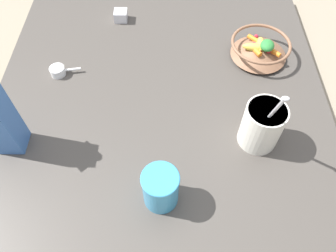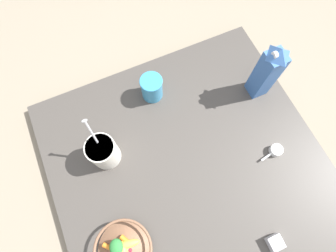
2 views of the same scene
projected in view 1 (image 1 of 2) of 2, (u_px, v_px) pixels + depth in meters
The scene contains 7 objects.
ground_plane at pixel (161, 99), 1.07m from camera, with size 6.00×6.00×0.00m, color gray.
countertop at pixel (161, 95), 1.05m from camera, with size 1.03×1.03×0.04m.
fruit_bowl at pixel (260, 48), 1.09m from camera, with size 0.20×0.20×0.08m.
yogurt_tub at pixel (262, 124), 0.87m from camera, with size 0.12×0.11×0.26m.
drinking_cup at pixel (161, 188), 0.78m from camera, with size 0.09×0.09×0.11m.
spice_jar at pixel (121, 16), 1.22m from camera, with size 0.05×0.05×0.04m.
measuring_scoop at pixel (58, 71), 1.06m from camera, with size 0.05×0.10×0.03m.
Camera 1 is at (-0.68, -0.03, 0.83)m, focal length 35.00 mm.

